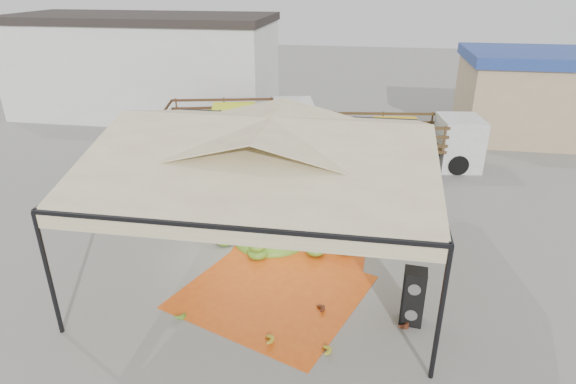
% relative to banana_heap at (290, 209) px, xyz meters
% --- Properties ---
extents(ground, '(90.00, 90.00, 0.00)m').
position_rel_banana_heap_xyz_m(ground, '(-0.21, -1.77, -0.60)').
color(ground, slate).
rests_on(ground, ground).
extents(canopy_tent, '(8.10, 8.10, 4.00)m').
position_rel_banana_heap_xyz_m(canopy_tent, '(-0.21, -1.77, 2.70)').
color(canopy_tent, black).
rests_on(canopy_tent, ground).
extents(building_white, '(14.30, 6.30, 5.40)m').
position_rel_banana_heap_xyz_m(building_white, '(-10.21, 12.23, 2.11)').
color(building_white, silver).
rests_on(building_white, ground).
extents(building_tan, '(6.30, 5.30, 4.10)m').
position_rel_banana_heap_xyz_m(building_tan, '(9.79, 11.23, 1.47)').
color(building_tan, tan).
rests_on(building_tan, ground).
extents(tarp_left, '(5.24, 5.13, 0.01)m').
position_rel_banana_heap_xyz_m(tarp_left, '(0.15, -3.53, -0.60)').
color(tarp_left, '#D55814').
rests_on(tarp_left, ground).
extents(tarp_right, '(3.98, 4.17, 0.01)m').
position_rel_banana_heap_xyz_m(tarp_right, '(0.51, -1.25, -0.60)').
color(tarp_right, red).
rests_on(tarp_right, ground).
extents(banana_heap, '(6.94, 6.37, 1.21)m').
position_rel_banana_heap_xyz_m(banana_heap, '(0.00, 0.00, 0.00)').
color(banana_heap, '#4A7919').
rests_on(banana_heap, ground).
extents(hand_yellow_a, '(0.53, 0.47, 0.21)m').
position_rel_banana_heap_xyz_m(hand_yellow_a, '(1.61, -5.47, -0.50)').
color(hand_yellow_a, gold).
rests_on(hand_yellow_a, ground).
extents(hand_yellow_b, '(0.57, 0.50, 0.22)m').
position_rel_banana_heap_xyz_m(hand_yellow_b, '(0.36, -5.35, -0.49)').
color(hand_yellow_b, '#AE9222').
rests_on(hand_yellow_b, ground).
extents(hand_red_a, '(0.62, 0.57, 0.22)m').
position_rel_banana_heap_xyz_m(hand_red_a, '(3.26, -4.32, -0.49)').
color(hand_red_a, '#532112').
rests_on(hand_red_a, ground).
extents(hand_red_b, '(0.52, 0.48, 0.20)m').
position_rel_banana_heap_xyz_m(hand_red_b, '(1.35, -4.10, -0.51)').
color(hand_red_b, '#511D12').
rests_on(hand_red_b, ground).
extents(hand_green, '(0.51, 0.48, 0.18)m').
position_rel_banana_heap_xyz_m(hand_green, '(-1.81, -4.85, -0.51)').
color(hand_green, '#367718').
rests_on(hand_green, ground).
extents(hanging_bunches, '(3.24, 0.24, 0.20)m').
position_rel_banana_heap_xyz_m(hanging_bunches, '(-1.10, -0.55, 2.02)').
color(hanging_bunches, '#42811B').
rests_on(hanging_bunches, ground).
extents(speaker_stack, '(0.54, 0.48, 1.38)m').
position_rel_banana_heap_xyz_m(speaker_stack, '(3.49, -4.12, 0.09)').
color(speaker_stack, black).
rests_on(speaker_stack, ground).
extents(banana_leaves, '(0.96, 1.36, 3.70)m').
position_rel_banana_heap_xyz_m(banana_leaves, '(-2.99, -1.13, -0.60)').
color(banana_leaves, '#1F6E1D').
rests_on(banana_leaves, ground).
extents(vendor, '(0.64, 0.44, 1.70)m').
position_rel_banana_heap_xyz_m(vendor, '(1.20, 2.50, 0.25)').
color(vendor, gray).
rests_on(vendor, ground).
extents(truck_left, '(6.71, 3.53, 2.19)m').
position_rel_banana_heap_xyz_m(truck_left, '(-3.09, 6.98, 0.75)').
color(truck_left, '#4A2A18').
rests_on(truck_left, ground).
extents(truck_right, '(6.25, 2.82, 2.07)m').
position_rel_banana_heap_xyz_m(truck_right, '(4.01, 6.08, 0.67)').
color(truck_right, '#513A1B').
rests_on(truck_right, ground).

